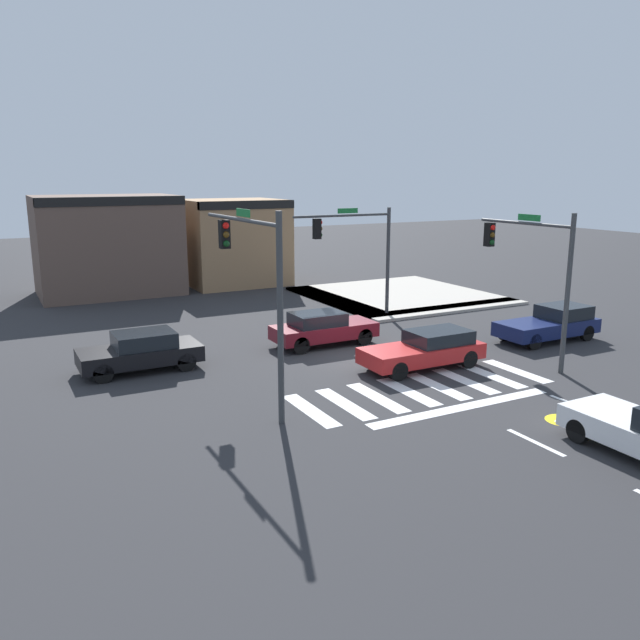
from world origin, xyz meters
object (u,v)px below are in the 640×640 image
at_px(traffic_signal_northeast, 356,242).
at_px(car_red, 426,349).
at_px(car_maroon, 322,328).
at_px(traffic_signal_southwest, 252,268).
at_px(car_navy, 551,323).
at_px(car_black, 141,351).
at_px(traffic_signal_southeast, 532,260).

height_order(traffic_signal_northeast, car_red, traffic_signal_northeast).
bearing_deg(car_maroon, car_red, -67.97).
relative_size(traffic_signal_southwest, car_maroon, 1.38).
bearing_deg(traffic_signal_southwest, car_maroon, -45.34).
height_order(traffic_signal_southwest, car_navy, traffic_signal_southwest).
distance_m(traffic_signal_northeast, car_black, 12.33).
height_order(traffic_signal_southwest, car_black, traffic_signal_southwest).
distance_m(traffic_signal_southwest, car_black, 6.63).
bearing_deg(car_red, car_black, -26.09).
distance_m(car_black, car_maroon, 7.57).
distance_m(traffic_signal_southwest, car_maroon, 8.05).
xyz_separation_m(traffic_signal_northeast, car_maroon, (-3.79, -3.60, -3.13)).
relative_size(car_navy, car_maroon, 1.05).
relative_size(traffic_signal_northeast, car_red, 1.18).
distance_m(traffic_signal_southwest, car_red, 7.89).
relative_size(traffic_signal_southeast, car_maroon, 1.31).
bearing_deg(car_black, car_red, -26.09).
xyz_separation_m(traffic_signal_southeast, car_red, (-3.95, 1.07, -3.22)).
xyz_separation_m(traffic_signal_southwest, car_red, (7.03, 0.44, -3.56)).
bearing_deg(traffic_signal_northeast, traffic_signal_southwest, 44.19).
bearing_deg(traffic_signal_northeast, car_navy, 125.75).
bearing_deg(car_red, car_maroon, -67.97).
height_order(traffic_signal_southeast, traffic_signal_southwest, traffic_signal_southwest).
xyz_separation_m(car_black, car_maroon, (7.57, 0.02, -0.00)).
relative_size(traffic_signal_northeast, car_black, 1.27).
bearing_deg(car_navy, car_red, 5.87).
xyz_separation_m(car_maroon, car_red, (1.88, -4.65, -0.02)).
distance_m(car_maroon, car_red, 5.02).
bearing_deg(car_black, traffic_signal_southeast, -23.03).
height_order(car_black, car_red, car_black).
relative_size(traffic_signal_southwest, car_black, 1.41).
bearing_deg(traffic_signal_southwest, car_red, -86.45).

